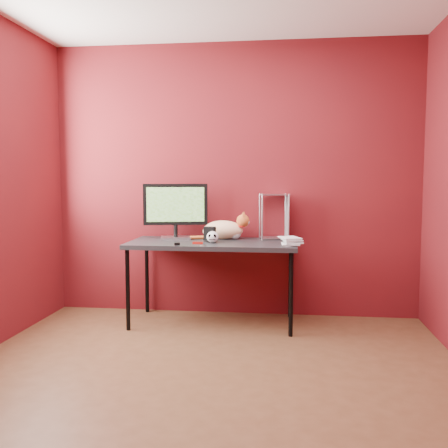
# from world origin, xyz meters

# --- Properties ---
(room) EXTENTS (3.52, 3.52, 2.61)m
(room) POSITION_xyz_m (0.00, 0.00, 1.45)
(room) COLOR #4E2F1A
(room) RESTS_ON ground
(desk) EXTENTS (1.50, 0.70, 0.75)m
(desk) POSITION_xyz_m (-0.15, 1.37, 0.70)
(desk) COLOR black
(desk) RESTS_ON ground
(monitor) EXTENTS (0.59, 0.25, 0.52)m
(monitor) POSITION_xyz_m (-0.52, 1.52, 1.04)
(monitor) COLOR #ADACB1
(monitor) RESTS_ON desk
(cat) EXTENTS (0.55, 0.23, 0.26)m
(cat) POSITION_xyz_m (-0.08, 1.57, 0.84)
(cat) COLOR orange
(cat) RESTS_ON desk
(skull_mug) EXTENTS (0.11, 0.11, 0.10)m
(skull_mug) POSITION_xyz_m (-0.14, 1.27, 0.80)
(skull_mug) COLOR silver
(skull_mug) RESTS_ON desk
(speaker) EXTENTS (0.12, 0.12, 0.13)m
(speaker) POSITION_xyz_m (-0.18, 1.37, 0.81)
(speaker) COLOR black
(speaker) RESTS_ON desk
(book_stack) EXTENTS (0.21, 0.24, 0.80)m
(book_stack) POSITION_xyz_m (0.48, 1.19, 1.15)
(book_stack) COLOR beige
(book_stack) RESTS_ON desk
(wire_rack) EXTENTS (0.28, 0.24, 0.43)m
(wire_rack) POSITION_xyz_m (0.39, 1.63, 0.96)
(wire_rack) COLOR #ADACB1
(wire_rack) RESTS_ON desk
(pocket_knife) EXTENTS (0.09, 0.03, 0.02)m
(pocket_knife) POSITION_xyz_m (-0.25, 1.19, 0.76)
(pocket_knife) COLOR #A9130D
(pocket_knife) RESTS_ON desk
(black_gadget) EXTENTS (0.05, 0.04, 0.02)m
(black_gadget) POSITION_xyz_m (-0.41, 1.08, 0.76)
(black_gadget) COLOR black
(black_gadget) RESTS_ON desk
(washer) EXTENTS (0.05, 0.05, 0.00)m
(washer) POSITION_xyz_m (-0.19, 1.08, 0.75)
(washer) COLOR #ADACB1
(washer) RESTS_ON desk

